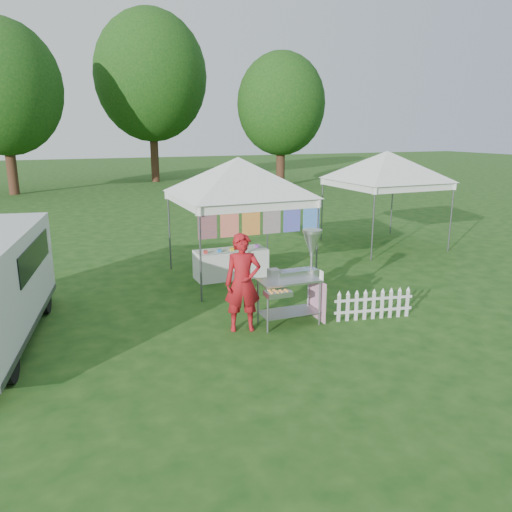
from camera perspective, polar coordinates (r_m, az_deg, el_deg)
name	(u,v)px	position (r m, az deg, el deg)	size (l,w,h in m)	color
ground	(304,325)	(9.70, 5.56, -7.87)	(120.00, 120.00, 0.00)	#184212
canopy_main	(238,158)	(12.18, -2.05, 11.18)	(4.24, 4.24, 3.45)	#59595E
canopy_right	(388,151)	(16.21, 14.80, 11.52)	(4.24, 4.24, 3.45)	#59595E
tree_left	(2,88)	(31.99, -27.02, 16.74)	(6.40, 6.40, 9.53)	#3C2016
tree_mid	(151,76)	(36.78, -11.95, 19.45)	(7.60, 7.60, 11.52)	#3C2016
tree_right	(281,104)	(33.17, 2.89, 16.93)	(5.60, 5.60, 8.42)	#3C2016
donut_cart	(299,270)	(9.46, 4.90, -1.61)	(1.32, 0.86, 1.81)	gray
vendor	(243,283)	(9.15, -1.52, -3.08)	(0.67, 0.44, 1.83)	#A2141A
picket_fence	(373,305)	(10.12, 13.28, -5.50)	(1.59, 0.35, 0.56)	silver
display_table	(231,264)	(12.58, -2.88, -0.87)	(1.80, 0.70, 0.72)	white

